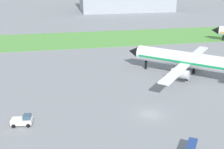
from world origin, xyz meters
The scene contains 4 objects.
ground_plane centered at (0.00, 0.00, 0.00)m, with size 600.00×600.00×0.00m, color gray.
grass_taxiway_strip centered at (0.00, 64.50, 0.04)m, with size 360.00×28.00×0.08m, color #549342.
airplane_midfield_jet centered at (15.47, 18.20, 4.34)m, with size 27.95×27.17×12.05m.
pushback_tug_near_gate centered at (-23.36, 0.52, 0.91)m, with size 3.79×2.43×1.95m.
Camera 1 is at (-16.33, -45.91, 25.78)m, focal length 45.81 mm.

